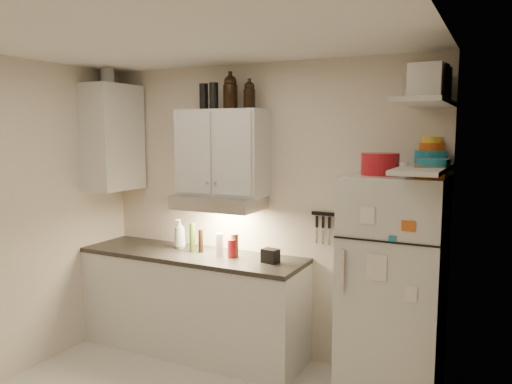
% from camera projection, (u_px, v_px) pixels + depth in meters
% --- Properties ---
extents(ceiling, '(3.20, 3.00, 0.02)m').
position_uv_depth(ceiling, '(152.00, 31.00, 2.99)').
color(ceiling, white).
rests_on(ceiling, ground).
extents(back_wall, '(3.20, 0.02, 2.60)m').
position_uv_depth(back_wall, '(261.00, 211.00, 4.49)').
color(back_wall, beige).
rests_on(back_wall, ground).
extents(right_wall, '(0.02, 3.00, 2.60)m').
position_uv_depth(right_wall, '(423.00, 278.00, 2.43)').
color(right_wall, beige).
rests_on(right_wall, ground).
extents(base_cabinet, '(2.10, 0.60, 0.88)m').
position_uv_depth(base_cabinet, '(193.00, 304.00, 4.56)').
color(base_cabinet, silver).
rests_on(base_cabinet, floor).
extents(countertop, '(2.10, 0.62, 0.04)m').
position_uv_depth(countertop, '(192.00, 255.00, 4.50)').
color(countertop, '#2A2624').
rests_on(countertop, base_cabinet).
extents(upper_cabinet, '(0.80, 0.33, 0.75)m').
position_uv_depth(upper_cabinet, '(222.00, 152.00, 4.40)').
color(upper_cabinet, silver).
rests_on(upper_cabinet, back_wall).
extents(side_cabinet, '(0.33, 0.55, 1.00)m').
position_uv_depth(side_cabinet, '(113.00, 138.00, 4.77)').
color(side_cabinet, silver).
rests_on(side_cabinet, left_wall).
extents(range_hood, '(0.76, 0.46, 0.12)m').
position_uv_depth(range_hood, '(219.00, 202.00, 4.39)').
color(range_hood, silver).
rests_on(range_hood, back_wall).
extents(fridge, '(0.70, 0.68, 1.70)m').
position_uv_depth(fridge, '(393.00, 290.00, 3.67)').
color(fridge, silver).
rests_on(fridge, floor).
extents(shelf_hi, '(0.30, 0.95, 0.03)m').
position_uv_depth(shelf_hi, '(426.00, 103.00, 3.30)').
color(shelf_hi, silver).
rests_on(shelf_hi, right_wall).
extents(shelf_lo, '(0.30, 0.95, 0.03)m').
position_uv_depth(shelf_lo, '(424.00, 169.00, 3.35)').
color(shelf_lo, silver).
rests_on(shelf_lo, right_wall).
extents(knife_strip, '(0.42, 0.02, 0.03)m').
position_uv_depth(knife_strip, '(336.00, 215.00, 4.15)').
color(knife_strip, black).
rests_on(knife_strip, back_wall).
extents(dutch_oven, '(0.30, 0.30, 0.16)m').
position_uv_depth(dutch_oven, '(380.00, 164.00, 3.56)').
color(dutch_oven, '#A7131C').
rests_on(dutch_oven, fridge).
extents(book_stack, '(0.22, 0.26, 0.08)m').
position_uv_depth(book_stack, '(429.00, 172.00, 3.34)').
color(book_stack, '#C45418').
rests_on(book_stack, fridge).
extents(spice_jar, '(0.07, 0.07, 0.10)m').
position_uv_depth(spice_jar, '(404.00, 169.00, 3.45)').
color(spice_jar, silver).
rests_on(spice_jar, fridge).
extents(stock_pot, '(0.36, 0.36, 0.21)m').
position_uv_depth(stock_pot, '(424.00, 88.00, 3.60)').
color(stock_pot, silver).
rests_on(stock_pot, shelf_hi).
extents(tin_a, '(0.24, 0.23, 0.21)m').
position_uv_depth(tin_a, '(431.00, 83.00, 3.21)').
color(tin_a, '#AAAAAD').
rests_on(tin_a, shelf_hi).
extents(tin_b, '(0.22, 0.22, 0.20)m').
position_uv_depth(tin_b, '(428.00, 81.00, 3.01)').
color(tin_b, '#AAAAAD').
rests_on(tin_b, shelf_hi).
extents(bowl_teal, '(0.23, 0.23, 0.09)m').
position_uv_depth(bowl_teal, '(431.00, 157.00, 3.68)').
color(bowl_teal, teal).
rests_on(bowl_teal, shelf_lo).
extents(bowl_orange, '(0.19, 0.19, 0.06)m').
position_uv_depth(bowl_orange, '(432.00, 147.00, 3.76)').
color(bowl_orange, '#D95314').
rests_on(bowl_orange, bowl_teal).
extents(bowl_yellow, '(0.15, 0.15, 0.05)m').
position_uv_depth(bowl_yellow, '(432.00, 140.00, 3.75)').
color(bowl_yellow, yellow).
rests_on(bowl_yellow, bowl_orange).
extents(plates, '(0.28, 0.28, 0.05)m').
position_uv_depth(plates, '(434.00, 163.00, 3.33)').
color(plates, teal).
rests_on(plates, shelf_lo).
extents(growler_a, '(0.14, 0.14, 0.30)m').
position_uv_depth(growler_a, '(230.00, 92.00, 4.29)').
color(growler_a, black).
rests_on(growler_a, upper_cabinet).
extents(growler_b, '(0.12, 0.12, 0.24)m').
position_uv_depth(growler_b, '(249.00, 95.00, 4.25)').
color(growler_b, black).
rests_on(growler_b, upper_cabinet).
extents(thermos_a, '(0.08, 0.08, 0.23)m').
position_uv_depth(thermos_a, '(214.00, 96.00, 4.29)').
color(thermos_a, black).
rests_on(thermos_a, upper_cabinet).
extents(thermos_b, '(0.09, 0.09, 0.23)m').
position_uv_depth(thermos_b, '(204.00, 97.00, 4.38)').
color(thermos_b, black).
rests_on(thermos_b, upper_cabinet).
extents(side_jar, '(0.16, 0.16, 0.17)m').
position_uv_depth(side_jar, '(108.00, 75.00, 4.70)').
color(side_jar, silver).
rests_on(side_jar, side_cabinet).
extents(soap_bottle, '(0.15, 0.15, 0.31)m').
position_uv_depth(soap_bottle, '(180.00, 232.00, 4.67)').
color(soap_bottle, silver).
rests_on(soap_bottle, countertop).
extents(pepper_mill, '(0.08, 0.08, 0.21)m').
position_uv_depth(pepper_mill, '(235.00, 246.00, 4.34)').
color(pepper_mill, brown).
rests_on(pepper_mill, countertop).
extents(oil_bottle, '(0.06, 0.06, 0.27)m').
position_uv_depth(oil_bottle, '(192.00, 237.00, 4.52)').
color(oil_bottle, '#416018').
rests_on(oil_bottle, countertop).
extents(vinegar_bottle, '(0.06, 0.06, 0.21)m').
position_uv_depth(vinegar_bottle, '(201.00, 241.00, 4.51)').
color(vinegar_bottle, black).
rests_on(vinegar_bottle, countertop).
extents(clear_bottle, '(0.07, 0.07, 0.20)m').
position_uv_depth(clear_bottle, '(220.00, 245.00, 4.38)').
color(clear_bottle, silver).
rests_on(clear_bottle, countertop).
extents(red_jar, '(0.09, 0.09, 0.16)m').
position_uv_depth(red_jar, '(232.00, 248.00, 4.32)').
color(red_jar, '#A7131C').
rests_on(red_jar, countertop).
extents(caddy, '(0.15, 0.12, 0.12)m').
position_uv_depth(caddy, '(270.00, 256.00, 4.16)').
color(caddy, black).
rests_on(caddy, countertop).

